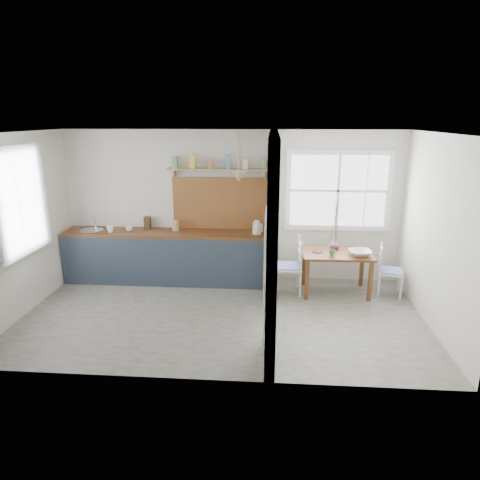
# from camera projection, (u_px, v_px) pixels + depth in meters

# --- Properties ---
(floor) EXTENTS (5.80, 3.20, 0.01)m
(floor) POSITION_uv_depth(u_px,v_px,m) (222.00, 315.00, 6.26)
(floor) COLOR gray
(floor) RESTS_ON ground
(ceiling) EXTENTS (5.80, 3.20, 0.01)m
(ceiling) POSITION_uv_depth(u_px,v_px,m) (220.00, 133.00, 5.54)
(ceiling) COLOR silver
(ceiling) RESTS_ON walls
(walls) EXTENTS (5.81, 3.21, 2.60)m
(walls) POSITION_uv_depth(u_px,v_px,m) (221.00, 230.00, 5.90)
(walls) COLOR silver
(walls) RESTS_ON floor
(partition) EXTENTS (0.12, 3.20, 2.60)m
(partition) POSITION_uv_depth(u_px,v_px,m) (272.00, 219.00, 5.87)
(partition) COLOR silver
(partition) RESTS_ON floor
(kitchen_window) EXTENTS (0.10, 1.16, 1.50)m
(kitchen_window) POSITION_uv_depth(u_px,v_px,m) (19.00, 202.00, 6.01)
(kitchen_window) COLOR white
(kitchen_window) RESTS_ON walls
(nook_window) EXTENTS (1.76, 0.10, 1.30)m
(nook_window) POSITION_uv_depth(u_px,v_px,m) (338.00, 191.00, 7.19)
(nook_window) COLOR white
(nook_window) RESTS_ON walls
(counter) EXTENTS (3.50, 0.60, 0.90)m
(counter) POSITION_uv_depth(u_px,v_px,m) (167.00, 256.00, 7.49)
(counter) COLOR brown
(counter) RESTS_ON floor
(sink) EXTENTS (0.40, 0.40, 0.02)m
(sink) POSITION_uv_depth(u_px,v_px,m) (92.00, 231.00, 7.44)
(sink) COLOR silver
(sink) RESTS_ON counter
(backsplash) EXTENTS (1.65, 0.03, 0.90)m
(backsplash) POSITION_uv_depth(u_px,v_px,m) (220.00, 204.00, 7.41)
(backsplash) COLOR #9B6032
(backsplash) RESTS_ON walls
(shelf) EXTENTS (1.75, 0.20, 0.21)m
(shelf) POSITION_uv_depth(u_px,v_px,m) (219.00, 166.00, 7.15)
(shelf) COLOR #9C804D
(shelf) RESTS_ON walls
(pendant_lamp) EXTENTS (0.26, 0.26, 0.16)m
(pendant_lamp) POSITION_uv_depth(u_px,v_px,m) (239.00, 176.00, 6.83)
(pendant_lamp) COLOR #F2E9CD
(pendant_lamp) RESTS_ON ceiling
(utensil_rail) EXTENTS (0.02, 0.50, 0.02)m
(utensil_rail) POSITION_uv_depth(u_px,v_px,m) (267.00, 206.00, 6.68)
(utensil_rail) COLOR silver
(utensil_rail) RESTS_ON partition
(dining_table) EXTENTS (1.12, 0.76, 0.69)m
(dining_table) POSITION_uv_depth(u_px,v_px,m) (335.00, 273.00, 7.00)
(dining_table) COLOR brown
(dining_table) RESTS_ON floor
(chair_left) EXTENTS (0.44, 0.44, 0.93)m
(chair_left) POSITION_uv_depth(u_px,v_px,m) (288.00, 266.00, 6.96)
(chair_left) COLOR silver
(chair_left) RESTS_ON floor
(chair_right) EXTENTS (0.45, 0.45, 0.82)m
(chair_right) POSITION_uv_depth(u_px,v_px,m) (391.00, 271.00, 6.89)
(chair_right) COLOR silver
(chair_right) RESTS_ON floor
(kettle) EXTENTS (0.19, 0.16, 0.23)m
(kettle) POSITION_uv_depth(u_px,v_px,m) (257.00, 227.00, 7.17)
(kettle) COLOR silver
(kettle) RESTS_ON counter
(mug_a) EXTENTS (0.14, 0.14, 0.11)m
(mug_a) POSITION_uv_depth(u_px,v_px,m) (110.00, 229.00, 7.27)
(mug_a) COLOR white
(mug_a) RESTS_ON counter
(mug_b) EXTENTS (0.13, 0.13, 0.09)m
(mug_b) POSITION_uv_depth(u_px,v_px,m) (129.00, 228.00, 7.36)
(mug_b) COLOR white
(mug_b) RESTS_ON counter
(knife_block) EXTENTS (0.10, 0.14, 0.22)m
(knife_block) POSITION_uv_depth(u_px,v_px,m) (147.00, 223.00, 7.51)
(knife_block) COLOR #46311D
(knife_block) RESTS_ON counter
(jar) EXTENTS (0.13, 0.13, 0.18)m
(jar) POSITION_uv_depth(u_px,v_px,m) (176.00, 225.00, 7.42)
(jar) COLOR tan
(jar) RESTS_ON counter
(towel_magenta) EXTENTS (0.02, 0.03, 0.49)m
(towel_magenta) POSITION_uv_depth(u_px,v_px,m) (264.00, 275.00, 7.09)
(towel_magenta) COLOR #A62F51
(towel_magenta) RESTS_ON counter
(towel_orange) EXTENTS (0.02, 0.03, 0.45)m
(towel_orange) POSITION_uv_depth(u_px,v_px,m) (264.00, 277.00, 7.05)
(towel_orange) COLOR #C76B27
(towel_orange) RESTS_ON counter
(bowl) EXTENTS (0.38, 0.38, 0.09)m
(bowl) POSITION_uv_depth(u_px,v_px,m) (360.00, 253.00, 6.74)
(bowl) COLOR silver
(bowl) RESTS_ON dining_table
(table_cup) EXTENTS (0.13, 0.13, 0.10)m
(table_cup) POSITION_uv_depth(u_px,v_px,m) (332.00, 253.00, 6.70)
(table_cup) COLOR #45733E
(table_cup) RESTS_ON dining_table
(plate) EXTENTS (0.19, 0.19, 0.01)m
(plate) POSITION_uv_depth(u_px,v_px,m) (317.00, 252.00, 6.92)
(plate) COLOR black
(plate) RESTS_ON dining_table
(vase) EXTENTS (0.18, 0.18, 0.17)m
(vase) POSITION_uv_depth(u_px,v_px,m) (335.00, 244.00, 7.03)
(vase) COLOR #58375D
(vase) RESTS_ON dining_table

